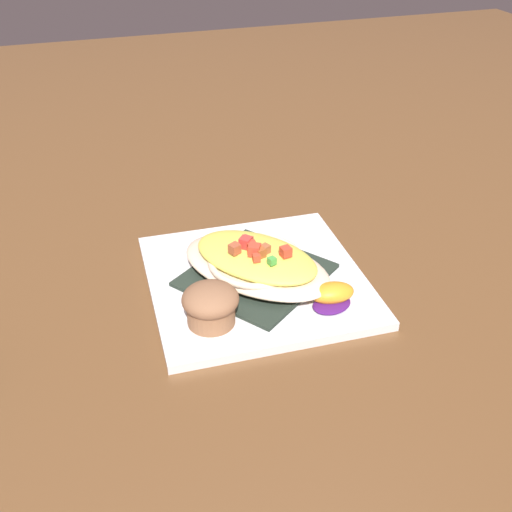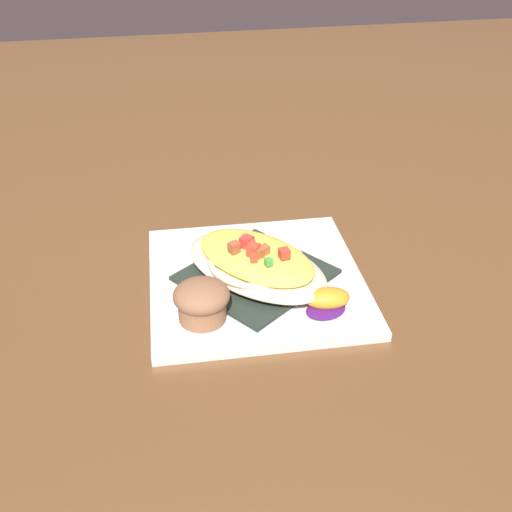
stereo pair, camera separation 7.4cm
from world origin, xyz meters
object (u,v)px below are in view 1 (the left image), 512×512
gratin_dish (256,262)px  muffin (211,304)px  orange_garnish (332,295)px  square_plate (256,280)px

gratin_dish → muffin: 0.10m
orange_garnish → square_plate: bearing=-138.3°
muffin → square_plate: bearing=132.8°
square_plate → orange_garnish: bearing=41.7°
gratin_dish → muffin: gratin_dish is taller
square_plate → muffin: muffin is taller
square_plate → muffin: bearing=-47.2°
muffin → orange_garnish: bearing=87.0°
square_plate → orange_garnish: 0.10m
square_plate → muffin: 0.11m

